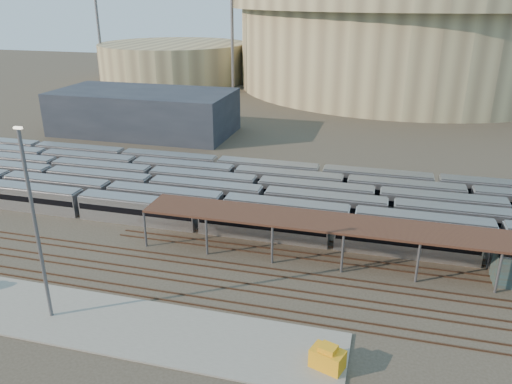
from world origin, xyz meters
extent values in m
plane|color=#383026|center=(0.00, 0.00, 0.00)|extent=(420.00, 420.00, 0.00)
cube|color=gray|center=(-5.00, -15.00, 0.10)|extent=(50.00, 9.00, 0.20)
cube|color=silver|center=(-3.06, 8.00, 1.80)|extent=(112.00, 2.90, 3.60)
cube|color=silver|center=(-0.84, 12.20, 1.80)|extent=(112.00, 2.90, 3.60)
cube|color=silver|center=(4.24, 16.40, 1.80)|extent=(112.00, 2.90, 3.60)
cube|color=silver|center=(2.16, 20.60, 1.80)|extent=(112.00, 2.90, 3.60)
cube|color=silver|center=(-3.04, 24.80, 1.80)|extent=(112.00, 2.90, 3.60)
cube|color=silver|center=(-7.58, 29.00, 1.80)|extent=(112.00, 2.90, 3.60)
cylinder|color=#5D5C62|center=(-8.00, 1.30, 2.50)|extent=(0.30, 0.30, 5.00)
cylinder|color=#5D5C62|center=(-8.00, 6.70, 2.50)|extent=(0.30, 0.30, 5.00)
cylinder|color=#5D5C62|center=(0.57, 1.30, 2.50)|extent=(0.30, 0.30, 5.00)
cylinder|color=#5D5C62|center=(0.57, 6.70, 2.50)|extent=(0.30, 0.30, 5.00)
cylinder|color=#5D5C62|center=(9.14, 1.30, 2.50)|extent=(0.30, 0.30, 5.00)
cylinder|color=#5D5C62|center=(9.14, 6.70, 2.50)|extent=(0.30, 0.30, 5.00)
cylinder|color=#5D5C62|center=(17.71, 1.30, 2.50)|extent=(0.30, 0.30, 5.00)
cylinder|color=#5D5C62|center=(17.71, 6.70, 2.50)|extent=(0.30, 0.30, 5.00)
cylinder|color=#5D5C62|center=(26.29, 1.30, 2.50)|extent=(0.30, 0.30, 5.00)
cylinder|color=#5D5C62|center=(26.29, 6.70, 2.50)|extent=(0.30, 0.30, 5.00)
cylinder|color=#5D5C62|center=(34.86, 1.30, 2.50)|extent=(0.30, 0.30, 5.00)
cylinder|color=#5D5C62|center=(34.86, 6.70, 2.50)|extent=(0.30, 0.30, 5.00)
cube|color=#351B15|center=(22.00, 4.00, 5.15)|extent=(60.00, 6.00, 0.30)
cube|color=#4C3323|center=(0.00, -1.75, 0.09)|extent=(170.00, 0.12, 0.18)
cube|color=#4C3323|center=(0.00, -0.25, 0.09)|extent=(170.00, 0.12, 0.18)
cube|color=#4C3323|center=(0.00, -5.75, 0.09)|extent=(170.00, 0.12, 0.18)
cube|color=#4C3323|center=(0.00, -4.25, 0.09)|extent=(170.00, 0.12, 0.18)
cube|color=#4C3323|center=(0.00, -9.75, 0.09)|extent=(170.00, 0.12, 0.18)
cube|color=#4C3323|center=(0.00, -8.25, 0.09)|extent=(170.00, 0.12, 0.18)
cylinder|color=tan|center=(25.00, 140.00, 14.00)|extent=(116.00, 116.00, 28.00)
cylinder|color=tan|center=(-60.00, 130.00, 7.00)|extent=(56.00, 56.00, 14.00)
cube|color=#1E232D|center=(-35.00, 55.00, 5.00)|extent=(42.00, 20.00, 10.00)
cylinder|color=#5D5C62|center=(-30.00, 110.00, 18.00)|extent=(1.00, 1.00, 36.00)
cylinder|color=#5D5C62|center=(-85.00, 120.00, 18.00)|extent=(1.00, 1.00, 36.00)
cylinder|color=#5D5C62|center=(-10.00, 160.00, 18.00)|extent=(1.00, 1.00, 36.00)
cylinder|color=#5D5C62|center=(-10.38, -15.51, 10.10)|extent=(0.36, 0.36, 19.80)
cube|color=#FFF2CC|center=(-10.38, -15.51, 20.10)|extent=(0.80, 0.30, 0.20)
cube|color=orange|center=(18.23, -15.86, 1.11)|extent=(3.34, 2.66, 1.82)
camera|label=1|loc=(21.31, -51.88, 31.16)|focal=35.00mm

